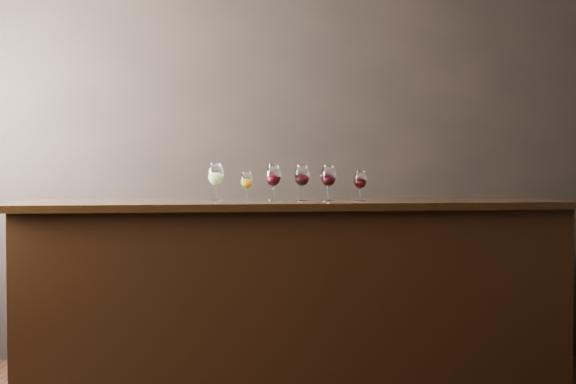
{
  "coord_description": "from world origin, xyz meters",
  "views": [
    {
      "loc": [
        -0.1,
        -3.19,
        1.33
      ],
      "look_at": [
        0.02,
        1.42,
        1.17
      ],
      "focal_mm": 50.0,
      "sensor_mm": 36.0,
      "label": 1
    }
  ],
  "objects_px": {
    "bar_counter": "(295,301)",
    "glass_red_d": "(360,180)",
    "glass_red_a": "(273,176)",
    "glass_amber": "(246,181)",
    "back_bar_shelf": "(355,305)",
    "glass_white": "(216,175)",
    "glass_red_c": "(328,177)",
    "glass_red_b": "(302,176)"
  },
  "relations": [
    {
      "from": "glass_white",
      "to": "glass_amber",
      "type": "xyz_separation_m",
      "value": [
        0.18,
        -0.0,
        -0.03
      ]
    },
    {
      "from": "bar_counter",
      "to": "glass_red_b",
      "type": "xyz_separation_m",
      "value": [
        0.04,
        0.02,
        0.72
      ]
    },
    {
      "from": "glass_white",
      "to": "glass_red_c",
      "type": "xyz_separation_m",
      "value": [
        0.65,
        -0.04,
        -0.01
      ]
    },
    {
      "from": "glass_red_a",
      "to": "glass_red_c",
      "type": "relative_size",
      "value": 1.02
    },
    {
      "from": "glass_amber",
      "to": "glass_red_d",
      "type": "height_order",
      "value": "glass_red_d"
    },
    {
      "from": "back_bar_shelf",
      "to": "glass_white",
      "type": "height_order",
      "value": "glass_white"
    },
    {
      "from": "glass_red_b",
      "to": "glass_red_a",
      "type": "bearing_deg",
      "value": -163.89
    },
    {
      "from": "glass_amber",
      "to": "glass_red_a",
      "type": "xyz_separation_m",
      "value": [
        0.16,
        -0.05,
        0.03
      ]
    },
    {
      "from": "bar_counter",
      "to": "back_bar_shelf",
      "type": "bearing_deg",
      "value": 49.93
    },
    {
      "from": "bar_counter",
      "to": "back_bar_shelf",
      "type": "height_order",
      "value": "bar_counter"
    },
    {
      "from": "glass_white",
      "to": "glass_red_a",
      "type": "bearing_deg",
      "value": -9.41
    },
    {
      "from": "back_bar_shelf",
      "to": "glass_amber",
      "type": "xyz_separation_m",
      "value": [
        -0.69,
        -0.58,
        0.83
      ]
    },
    {
      "from": "bar_counter",
      "to": "back_bar_shelf",
      "type": "distance_m",
      "value": 0.75
    },
    {
      "from": "glass_red_d",
      "to": "back_bar_shelf",
      "type": "bearing_deg",
      "value": 86.43
    },
    {
      "from": "back_bar_shelf",
      "to": "glass_amber",
      "type": "distance_m",
      "value": 1.23
    },
    {
      "from": "back_bar_shelf",
      "to": "glass_red_c",
      "type": "bearing_deg",
      "value": -109.49
    },
    {
      "from": "bar_counter",
      "to": "glass_red_b",
      "type": "distance_m",
      "value": 0.72
    },
    {
      "from": "glass_red_b",
      "to": "glass_red_c",
      "type": "height_order",
      "value": "glass_red_b"
    },
    {
      "from": "bar_counter",
      "to": "glass_red_a",
      "type": "distance_m",
      "value": 0.73
    },
    {
      "from": "glass_amber",
      "to": "glass_white",
      "type": "bearing_deg",
      "value": 179.66
    },
    {
      "from": "glass_red_b",
      "to": "glass_red_d",
      "type": "relative_size",
      "value": 1.18
    },
    {
      "from": "back_bar_shelf",
      "to": "glass_red_a",
      "type": "distance_m",
      "value": 1.19
    },
    {
      "from": "back_bar_shelf",
      "to": "glass_white",
      "type": "xyz_separation_m",
      "value": [
        -0.87,
        -0.58,
        0.86
      ]
    },
    {
      "from": "bar_counter",
      "to": "glass_white",
      "type": "relative_size",
      "value": 14.06
    },
    {
      "from": "glass_red_b",
      "to": "glass_red_d",
      "type": "bearing_deg",
      "value": -9.68
    },
    {
      "from": "glass_amber",
      "to": "back_bar_shelf",
      "type": "bearing_deg",
      "value": 39.98
    },
    {
      "from": "glass_red_c",
      "to": "glass_red_d",
      "type": "xyz_separation_m",
      "value": [
        0.18,
        -0.02,
        -0.02
      ]
    },
    {
      "from": "back_bar_shelf",
      "to": "glass_red_c",
      "type": "distance_m",
      "value": 1.08
    },
    {
      "from": "bar_counter",
      "to": "glass_red_c",
      "type": "relative_size",
      "value": 14.98
    },
    {
      "from": "bar_counter",
      "to": "glass_white",
      "type": "bearing_deg",
      "value": 170.81
    },
    {
      "from": "back_bar_shelf",
      "to": "glass_red_b",
      "type": "relative_size",
      "value": 10.74
    },
    {
      "from": "bar_counter",
      "to": "glass_red_d",
      "type": "bearing_deg",
      "value": -11.26
    },
    {
      "from": "glass_red_a",
      "to": "glass_red_d",
      "type": "height_order",
      "value": "glass_red_a"
    },
    {
      "from": "glass_red_c",
      "to": "glass_red_d",
      "type": "distance_m",
      "value": 0.18
    },
    {
      "from": "back_bar_shelf",
      "to": "glass_red_b",
      "type": "height_order",
      "value": "glass_red_b"
    },
    {
      "from": "back_bar_shelf",
      "to": "glass_amber",
      "type": "bearing_deg",
      "value": -140.02
    },
    {
      "from": "glass_red_a",
      "to": "glass_red_d",
      "type": "relative_size",
      "value": 1.18
    },
    {
      "from": "bar_counter",
      "to": "glass_red_a",
      "type": "xyz_separation_m",
      "value": [
        -0.12,
        -0.03,
        0.72
      ]
    },
    {
      "from": "glass_amber",
      "to": "glass_red_b",
      "type": "xyz_separation_m",
      "value": [
        0.32,
        -0.01,
        0.03
      ]
    },
    {
      "from": "glass_white",
      "to": "glass_amber",
      "type": "relative_size",
      "value": 1.29
    },
    {
      "from": "bar_counter",
      "to": "glass_white",
      "type": "distance_m",
      "value": 0.86
    },
    {
      "from": "bar_counter",
      "to": "glass_red_c",
      "type": "xyz_separation_m",
      "value": [
        0.19,
        -0.02,
        0.72
      ]
    }
  ]
}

